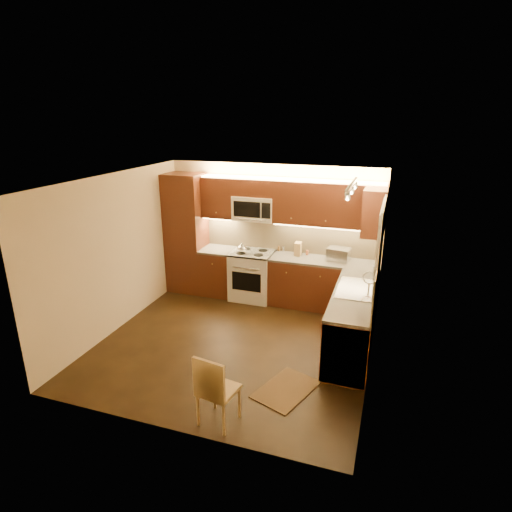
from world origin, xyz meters
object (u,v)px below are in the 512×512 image
(stove, at_px, (252,275))
(dining_chair, at_px, (218,388))
(soap_bottle, at_px, (375,268))
(kettle, at_px, (242,248))
(sink, at_px, (356,284))
(microwave, at_px, (254,208))
(knife_block, at_px, (298,249))
(toaster_oven, at_px, (339,254))

(stove, xyz_separation_m, dining_chair, (0.76, -3.38, -0.01))
(soap_bottle, bearing_deg, kettle, 160.16)
(sink, xyz_separation_m, dining_chair, (-1.24, -2.25, -0.53))
(stove, relative_size, soap_bottle, 5.31)
(stove, relative_size, microwave, 1.21)
(stove, relative_size, knife_block, 3.81)
(microwave, xyz_separation_m, soap_bottle, (2.22, -0.47, -0.73))
(stove, distance_m, microwave, 1.27)
(toaster_oven, bearing_deg, dining_chair, -94.29)
(sink, xyz_separation_m, knife_block, (-1.17, 1.27, 0.05))
(toaster_oven, distance_m, knife_block, 0.75)
(microwave, bearing_deg, kettle, -123.90)
(toaster_oven, xyz_separation_m, knife_block, (-0.75, 0.06, 0.01))
(knife_block, bearing_deg, soap_bottle, -20.57)
(stove, height_order, dining_chair, stove)
(kettle, bearing_deg, sink, -47.53)
(dining_chair, bearing_deg, sink, 70.67)
(knife_block, relative_size, dining_chair, 0.27)
(knife_block, bearing_deg, stove, -171.42)
(microwave, height_order, knife_block, microwave)
(microwave, relative_size, soap_bottle, 4.38)
(microwave, distance_m, kettle, 0.76)
(sink, relative_size, knife_block, 3.56)
(stove, bearing_deg, toaster_oven, 3.01)
(kettle, bearing_deg, soap_bottle, -27.79)
(sink, relative_size, dining_chair, 0.96)
(kettle, bearing_deg, knife_block, -8.02)
(toaster_oven, relative_size, knife_block, 1.57)
(sink, bearing_deg, microwave, 147.79)
(stove, bearing_deg, sink, -29.36)
(stove, bearing_deg, kettle, -146.81)
(stove, height_order, soap_bottle, soap_bottle)
(microwave, relative_size, knife_block, 3.14)
(knife_block, relative_size, soap_bottle, 1.39)
(knife_block, height_order, dining_chair, knife_block)
(stove, distance_m, knife_block, 1.01)
(sink, xyz_separation_m, toaster_oven, (-0.42, 1.21, 0.04))
(soap_bottle, bearing_deg, knife_block, 146.52)
(microwave, height_order, kettle, microwave)
(kettle, height_order, soap_bottle, kettle)
(soap_bottle, bearing_deg, microwave, 153.70)
(kettle, distance_m, soap_bottle, 2.39)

